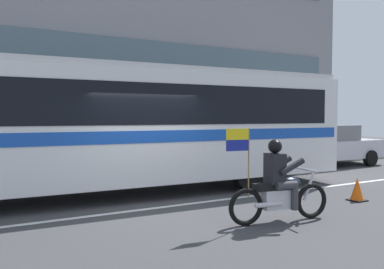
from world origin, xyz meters
TOP-DOWN VIEW (x-y plane):
  - ground_plane at (0.00, 0.00)m, footprint 60.00×60.00m
  - sidewalk_curb at (0.00, 5.10)m, footprint 28.00×3.80m
  - lane_center_stripe at (0.00, -0.60)m, footprint 26.60×0.14m
  - office_building_facade at (0.00, 7.39)m, footprint 28.00×0.89m
  - transit_bus at (-0.64, 1.19)m, footprint 13.35×3.09m
  - motorcycle_with_rider at (1.62, -2.70)m, footprint 2.18×0.68m
  - parked_sedan_curbside at (8.78, 2.58)m, footprint 4.77×1.93m
  - traffic_cone at (4.46, -2.20)m, footprint 0.36×0.36m

SIDE VIEW (x-z plane):
  - ground_plane at x=0.00m, z-range 0.00..0.00m
  - lane_center_stripe at x=0.00m, z-range 0.00..0.01m
  - sidewalk_curb at x=0.00m, z-range 0.00..0.15m
  - traffic_cone at x=4.46m, z-range -0.02..0.53m
  - motorcycle_with_rider at x=1.62m, z-range -0.22..1.55m
  - parked_sedan_curbside at x=8.78m, z-range 0.03..1.67m
  - transit_bus at x=-0.64m, z-range 0.27..3.49m
  - office_building_facade at x=0.00m, z-range 0.01..12.91m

